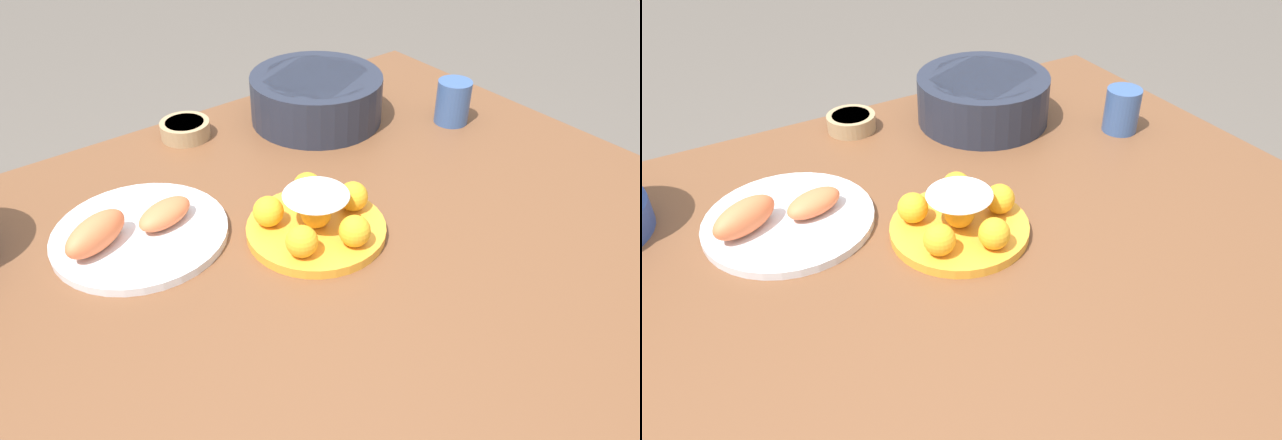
{
  "view_description": "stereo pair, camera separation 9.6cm",
  "coord_description": "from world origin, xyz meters",
  "views": [
    {
      "loc": [
        -0.47,
        -0.6,
        1.32
      ],
      "look_at": [
        0.01,
        0.02,
        0.75
      ],
      "focal_mm": 35.0,
      "sensor_mm": 36.0,
      "label": 1
    },
    {
      "loc": [
        -0.39,
        -0.65,
        1.32
      ],
      "look_at": [
        0.01,
        0.02,
        0.75
      ],
      "focal_mm": 35.0,
      "sensor_mm": 36.0,
      "label": 2
    }
  ],
  "objects": [
    {
      "name": "dining_table",
      "position": [
        0.0,
        0.0,
        0.63
      ],
      "size": [
        1.31,
        1.07,
        0.71
      ],
      "color": "brown",
      "rests_on": "ground_plane"
    },
    {
      "name": "cup_far",
      "position": [
        0.47,
        0.17,
        0.75
      ],
      "size": [
        0.07,
        0.07,
        0.09
      ],
      "color": "#38568E",
      "rests_on": "dining_table"
    },
    {
      "name": "sauce_bowl",
      "position": [
        0.0,
        0.45,
        0.73
      ],
      "size": [
        0.1,
        0.1,
        0.03
      ],
      "color": "tan",
      "rests_on": "dining_table"
    },
    {
      "name": "cake_plate",
      "position": [
        0.01,
        0.04,
        0.74
      ],
      "size": [
        0.22,
        0.22,
        0.08
      ],
      "color": "gold",
      "rests_on": "dining_table"
    },
    {
      "name": "serving_bowl",
      "position": [
        0.26,
        0.35,
        0.76
      ],
      "size": [
        0.27,
        0.27,
        0.1
      ],
      "color": "#232838",
      "rests_on": "dining_table"
    },
    {
      "name": "seafood_platter",
      "position": [
        -0.22,
        0.2,
        0.73
      ],
      "size": [
        0.28,
        0.28,
        0.07
      ],
      "color": "silver",
      "rests_on": "dining_table"
    }
  ]
}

